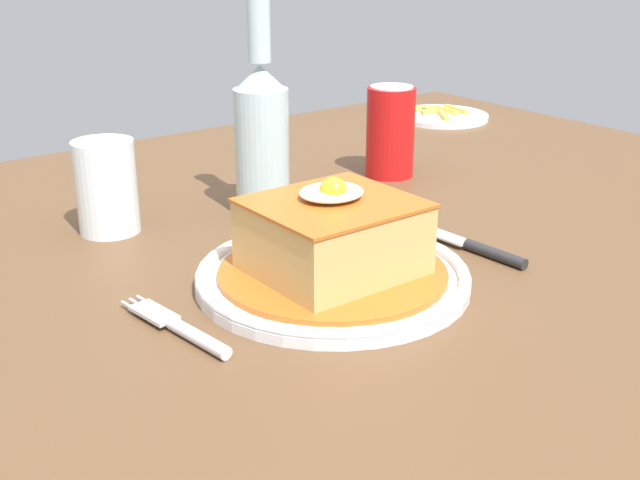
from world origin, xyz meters
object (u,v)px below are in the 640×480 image
object	(u,v)px
soda_can	(390,132)
beer_bottle_clear	(262,132)
fork	(183,329)
knife	(477,248)
drinking_glass	(107,193)
side_plate_fries	(441,116)
main_plate	(333,276)

from	to	relation	value
soda_can	beer_bottle_clear	distance (m)	0.23
fork	knife	size ratio (longest dim) A/B	0.86
fork	drinking_glass	xyz separation A→B (m)	(0.05, 0.27, 0.04)
soda_can	side_plate_fries	xyz separation A→B (m)	(0.31, 0.21, -0.06)
main_plate	beer_bottle_clear	world-z (taller)	beer_bottle_clear
knife	soda_can	xyz separation A→B (m)	(0.12, 0.27, 0.06)
main_plate	fork	world-z (taller)	main_plate
main_plate	drinking_glass	distance (m)	0.29
fork	knife	bearing A→B (deg)	-4.05
beer_bottle_clear	side_plate_fries	size ratio (longest dim) A/B	1.56
fork	side_plate_fries	bearing A→B (deg)	30.64
main_plate	drinking_glass	xyz separation A→B (m)	(-0.11, 0.27, 0.04)
knife	side_plate_fries	distance (m)	0.64
beer_bottle_clear	soda_can	bearing A→B (deg)	6.53
side_plate_fries	drinking_glass	bearing A→B (deg)	-165.76
knife	soda_can	distance (m)	0.30
fork	soda_can	bearing A→B (deg)	28.46
knife	main_plate	bearing A→B (deg)	170.37
main_plate	soda_can	distance (m)	0.38
beer_bottle_clear	side_plate_fries	distance (m)	0.60
knife	beer_bottle_clear	distance (m)	0.28
main_plate	knife	distance (m)	0.17
main_plate	drinking_glass	size ratio (longest dim) A/B	2.51
knife	beer_bottle_clear	size ratio (longest dim) A/B	0.62
beer_bottle_clear	drinking_glass	xyz separation A→B (m)	(-0.17, 0.05, -0.05)
soda_can	drinking_glass	distance (m)	0.40
main_plate	drinking_glass	world-z (taller)	drinking_glass
soda_can	main_plate	bearing A→B (deg)	-140.30
main_plate	fork	distance (m)	0.16
main_plate	drinking_glass	bearing A→B (deg)	112.18
side_plate_fries	main_plate	bearing A→B (deg)	-143.33
soda_can	drinking_glass	xyz separation A→B (m)	(-0.40, 0.03, -0.02)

